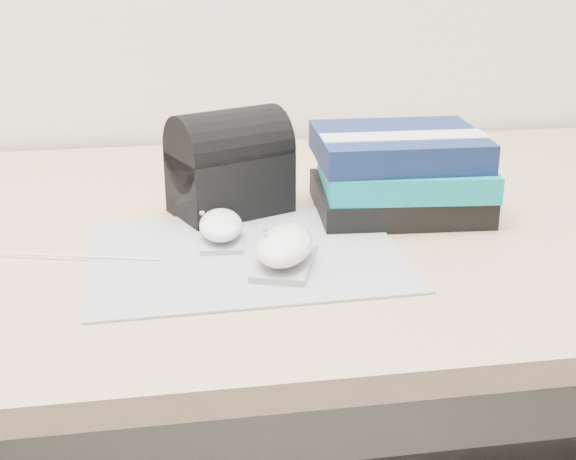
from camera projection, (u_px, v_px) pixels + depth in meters
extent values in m
cube|color=tan|center=(334.00, 226.00, 1.08)|extent=(1.60, 0.80, 0.03)
cube|color=tan|center=(288.00, 332.00, 1.56)|extent=(1.52, 0.03, 0.35)
cube|color=gray|center=(246.00, 255.00, 0.94)|extent=(0.37, 0.29, 0.00)
cube|color=#A7A7AA|center=(221.00, 238.00, 0.98)|extent=(0.06, 0.10, 0.01)
ellipsoid|color=white|center=(221.00, 225.00, 0.97)|extent=(0.06, 0.10, 0.03)
ellipsoid|color=#949497|center=(202.00, 213.00, 0.96)|extent=(0.01, 0.01, 0.01)
cube|color=#9D9D9F|center=(285.00, 261.00, 0.91)|extent=(0.09, 0.13, 0.01)
ellipsoid|color=white|center=(285.00, 245.00, 0.90)|extent=(0.10, 0.13, 0.03)
ellipsoid|color=gray|center=(265.00, 229.00, 0.89)|extent=(0.01, 0.01, 0.01)
cylinder|color=white|center=(64.00, 256.00, 0.93)|extent=(0.22, 0.06, 0.00)
cube|color=black|center=(398.00, 198.00, 1.08)|extent=(0.23, 0.19, 0.04)
cube|color=#0E8B98|center=(404.00, 174.00, 1.07)|extent=(0.23, 0.19, 0.03)
cube|color=#10204B|center=(398.00, 146.00, 1.06)|extent=(0.22, 0.18, 0.04)
cube|color=silver|center=(404.00, 136.00, 1.03)|extent=(0.22, 0.05, 0.00)
cube|color=black|center=(230.00, 183.00, 1.07)|extent=(0.17, 0.15, 0.08)
cylinder|color=black|center=(229.00, 148.00, 1.05)|extent=(0.17, 0.15, 0.10)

